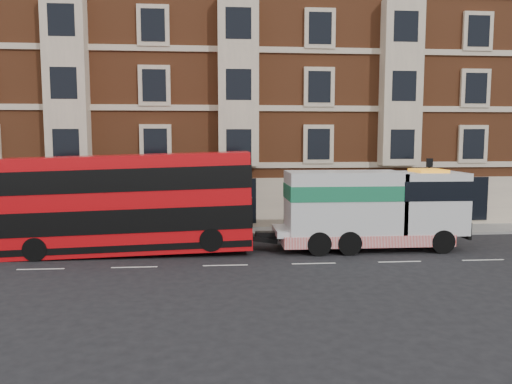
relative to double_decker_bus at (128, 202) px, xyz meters
The scene contains 8 objects.
ground 5.99m from the double_decker_bus, 30.30° to the right, with size 120.00×120.00×0.00m, color black.
sidewalk 7.13m from the double_decker_bus, 45.54° to the left, with size 90.00×3.00×0.15m, color slate.
victorian_terrace 15.28m from the double_decker_bus, 67.12° to the left, with size 45.00×12.00×20.40m.
lamp_post_west 3.71m from the double_decker_bus, 110.89° to the left, with size 0.35×0.15×4.35m.
lamp_post_east 17.03m from the double_decker_bus, 11.74° to the left, with size 0.35×0.15×4.35m.
double_decker_bus is the anchor object (origin of this frame).
tow_truck 12.07m from the double_decker_bus, ahead, with size 9.59×2.83×3.99m.
pedestrian 4.53m from the double_decker_bus, 110.26° to the left, with size 0.64×0.42×1.76m, color #182231.
Camera 1 is at (-0.42, -21.81, 5.61)m, focal length 35.00 mm.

